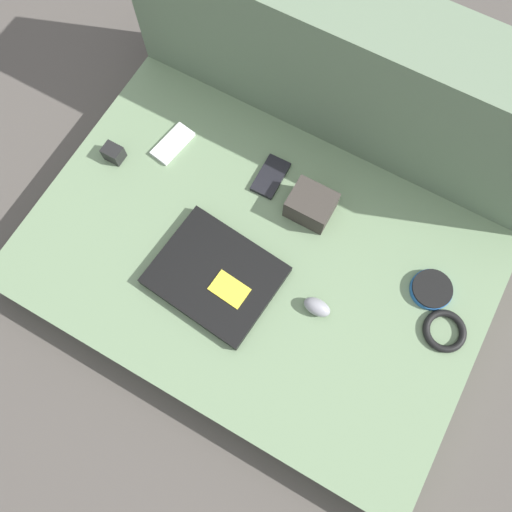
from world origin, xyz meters
TOP-DOWN VIEW (x-y plane):
  - ground_plane at (0.00, 0.00)m, footprint 8.00×8.00m
  - couch_seat at (0.00, 0.00)m, footprint 1.16×0.78m
  - couch_backrest at (0.00, 0.49)m, footprint 1.16×0.20m
  - laptop at (-0.06, -0.09)m, footprint 0.32×0.27m
  - computer_mouse at (0.19, -0.04)m, footprint 0.07×0.04m
  - speaker_puck at (0.42, 0.14)m, footprint 0.10×0.10m
  - phone_silver at (-0.08, 0.22)m, footprint 0.07×0.12m
  - phone_black at (-0.36, 0.18)m, footprint 0.08×0.13m
  - camera_pouch at (0.06, 0.18)m, footprint 0.11×0.09m
  - charger_brick at (-0.48, 0.07)m, footprint 0.05×0.04m
  - cable_coil at (0.49, 0.06)m, footprint 0.11×0.11m

SIDE VIEW (x-z plane):
  - ground_plane at x=0.00m, z-range 0.00..0.00m
  - couch_seat at x=0.00m, z-range 0.00..0.12m
  - phone_black at x=-0.36m, z-range 0.12..0.14m
  - phone_silver at x=-0.08m, z-range 0.12..0.14m
  - cable_coil at x=0.49m, z-range 0.12..0.14m
  - speaker_puck at x=0.42m, z-range 0.12..0.15m
  - laptop at x=-0.06m, z-range 0.12..0.16m
  - computer_mouse at x=0.19m, z-range 0.12..0.16m
  - charger_brick at x=-0.48m, z-range 0.12..0.17m
  - camera_pouch at x=0.06m, z-range 0.12..0.20m
  - couch_backrest at x=0.00m, z-range 0.00..0.50m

